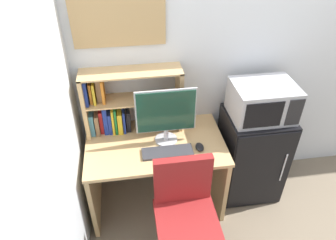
{
  "coord_description": "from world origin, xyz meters",
  "views": [
    {
      "loc": [
        -1.17,
        -2.28,
        2.41
      ],
      "look_at": [
        -0.88,
        -0.37,
        0.98
      ],
      "focal_mm": 33.43,
      "sensor_mm": 36.0,
      "label": 1
    }
  ],
  "objects_px": {
    "monitor": "(166,114)",
    "mini_fridge": "(251,155)",
    "computer_mouse": "(200,147)",
    "microwave": "(263,101)",
    "keyboard": "(168,152)",
    "hutch_bookshelf": "(118,104)",
    "wall_corkboard": "(118,17)",
    "desk_chair": "(185,222)"
  },
  "relations": [
    {
      "from": "computer_mouse",
      "to": "desk_chair",
      "type": "xyz_separation_m",
      "value": [
        -0.19,
        -0.42,
        -0.35
      ]
    },
    {
      "from": "monitor",
      "to": "desk_chair",
      "type": "relative_size",
      "value": 0.53
    },
    {
      "from": "computer_mouse",
      "to": "desk_chair",
      "type": "relative_size",
      "value": 0.11
    },
    {
      "from": "monitor",
      "to": "microwave",
      "type": "height_order",
      "value": "monitor"
    },
    {
      "from": "monitor",
      "to": "keyboard",
      "type": "relative_size",
      "value": 1.2
    },
    {
      "from": "wall_corkboard",
      "to": "mini_fridge",
      "type": "bearing_deg",
      "value": -14.21
    },
    {
      "from": "hutch_bookshelf",
      "to": "wall_corkboard",
      "type": "height_order",
      "value": "wall_corkboard"
    },
    {
      "from": "keyboard",
      "to": "microwave",
      "type": "bearing_deg",
      "value": 12.88
    },
    {
      "from": "monitor",
      "to": "mini_fridge",
      "type": "relative_size",
      "value": 0.55
    },
    {
      "from": "keyboard",
      "to": "wall_corkboard",
      "type": "relative_size",
      "value": 0.59
    },
    {
      "from": "monitor",
      "to": "desk_chair",
      "type": "height_order",
      "value": "monitor"
    },
    {
      "from": "monitor",
      "to": "microwave",
      "type": "distance_m",
      "value": 0.8
    },
    {
      "from": "monitor",
      "to": "computer_mouse",
      "type": "xyz_separation_m",
      "value": [
        0.25,
        -0.14,
        -0.25
      ]
    },
    {
      "from": "computer_mouse",
      "to": "mini_fridge",
      "type": "height_order",
      "value": "mini_fridge"
    },
    {
      "from": "keyboard",
      "to": "wall_corkboard",
      "type": "height_order",
      "value": "wall_corkboard"
    },
    {
      "from": "keyboard",
      "to": "computer_mouse",
      "type": "xyz_separation_m",
      "value": [
        0.26,
        0.02,
        0.01
      ]
    },
    {
      "from": "computer_mouse",
      "to": "microwave",
      "type": "bearing_deg",
      "value": 17.26
    },
    {
      "from": "mini_fridge",
      "to": "wall_corkboard",
      "type": "bearing_deg",
      "value": 165.79
    },
    {
      "from": "hutch_bookshelf",
      "to": "computer_mouse",
      "type": "bearing_deg",
      "value": -29.98
    },
    {
      "from": "desk_chair",
      "to": "mini_fridge",
      "type": "bearing_deg",
      "value": 38.79
    },
    {
      "from": "hutch_bookshelf",
      "to": "wall_corkboard",
      "type": "distance_m",
      "value": 0.69
    },
    {
      "from": "computer_mouse",
      "to": "desk_chair",
      "type": "distance_m",
      "value": 0.58
    },
    {
      "from": "hutch_bookshelf",
      "to": "computer_mouse",
      "type": "distance_m",
      "value": 0.75
    },
    {
      "from": "monitor",
      "to": "wall_corkboard",
      "type": "height_order",
      "value": "wall_corkboard"
    },
    {
      "from": "microwave",
      "to": "desk_chair",
      "type": "xyz_separation_m",
      "value": [
        -0.73,
        -0.59,
        -0.63
      ]
    },
    {
      "from": "desk_chair",
      "to": "wall_corkboard",
      "type": "distance_m",
      "value": 1.58
    },
    {
      "from": "mini_fridge",
      "to": "hutch_bookshelf",
      "type": "bearing_deg",
      "value": 170.79
    },
    {
      "from": "wall_corkboard",
      "to": "monitor",
      "type": "bearing_deg",
      "value": -45.11
    },
    {
      "from": "keyboard",
      "to": "desk_chair",
      "type": "xyz_separation_m",
      "value": [
        0.07,
        -0.41,
        -0.35
      ]
    },
    {
      "from": "hutch_bookshelf",
      "to": "wall_corkboard",
      "type": "relative_size",
      "value": 1.17
    },
    {
      "from": "keyboard",
      "to": "desk_chair",
      "type": "bearing_deg",
      "value": -79.96
    },
    {
      "from": "keyboard",
      "to": "computer_mouse",
      "type": "relative_size",
      "value": 3.95
    },
    {
      "from": "mini_fridge",
      "to": "keyboard",
      "type": "bearing_deg",
      "value": -167.32
    },
    {
      "from": "mini_fridge",
      "to": "desk_chair",
      "type": "distance_m",
      "value": 0.94
    },
    {
      "from": "hutch_bookshelf",
      "to": "microwave",
      "type": "xyz_separation_m",
      "value": [
        1.16,
        -0.19,
        0.04
      ]
    },
    {
      "from": "desk_chair",
      "to": "keyboard",
      "type": "bearing_deg",
      "value": 100.04
    },
    {
      "from": "microwave",
      "to": "wall_corkboard",
      "type": "xyz_separation_m",
      "value": [
        -1.1,
        0.27,
        0.64
      ]
    },
    {
      "from": "keyboard",
      "to": "mini_fridge",
      "type": "relative_size",
      "value": 0.46
    },
    {
      "from": "microwave",
      "to": "hutch_bookshelf",
      "type": "bearing_deg",
      "value": 170.93
    },
    {
      "from": "keyboard",
      "to": "desk_chair",
      "type": "height_order",
      "value": "desk_chair"
    },
    {
      "from": "microwave",
      "to": "desk_chair",
      "type": "height_order",
      "value": "microwave"
    },
    {
      "from": "keyboard",
      "to": "mini_fridge",
      "type": "bearing_deg",
      "value": 12.68
    }
  ]
}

